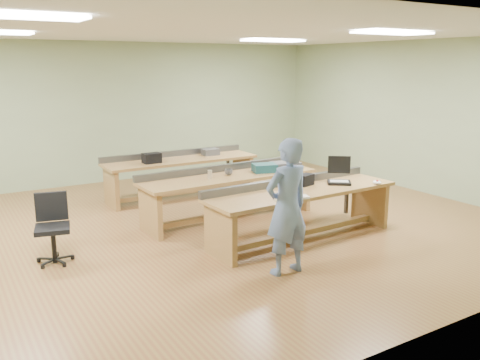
# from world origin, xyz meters

# --- Properties ---
(floor) EXTENTS (10.00, 10.00, 0.00)m
(floor) POSITION_xyz_m (0.00, 0.00, 0.00)
(floor) COLOR brown
(floor) RESTS_ON ground
(ceiling) EXTENTS (10.00, 10.00, 0.00)m
(ceiling) POSITION_xyz_m (0.00, 0.00, 3.00)
(ceiling) COLOR silver
(ceiling) RESTS_ON wall_back
(wall_back) EXTENTS (10.00, 0.04, 3.00)m
(wall_back) POSITION_xyz_m (0.00, 4.00, 1.50)
(wall_back) COLOR gray
(wall_back) RESTS_ON floor
(wall_front) EXTENTS (10.00, 0.04, 3.00)m
(wall_front) POSITION_xyz_m (0.00, -4.00, 1.50)
(wall_front) COLOR gray
(wall_front) RESTS_ON floor
(wall_right) EXTENTS (0.04, 8.00, 3.00)m
(wall_right) POSITION_xyz_m (5.00, 0.00, 1.50)
(wall_right) COLOR gray
(wall_right) RESTS_ON floor
(fluor_panels) EXTENTS (6.20, 3.50, 0.03)m
(fluor_panels) POSITION_xyz_m (0.00, 0.00, 2.97)
(fluor_panels) COLOR white
(fluor_panels) RESTS_ON ceiling
(workbench_front) EXTENTS (3.07, 0.93, 0.86)m
(workbench_front) POSITION_xyz_m (1.16, -1.19, 0.56)
(workbench_front) COLOR #AF7F49
(workbench_front) RESTS_ON floor
(workbench_mid) EXTENTS (3.05, 0.91, 0.86)m
(workbench_mid) POSITION_xyz_m (0.73, 0.21, 0.56)
(workbench_mid) COLOR #AF7F49
(workbench_mid) RESTS_ON floor
(workbench_back) EXTENTS (2.97, 0.80, 0.86)m
(workbench_back) POSITION_xyz_m (0.68, 1.96, 0.56)
(workbench_back) COLOR #AF7F49
(workbench_back) RESTS_ON floor
(person) EXTENTS (0.63, 0.43, 1.69)m
(person) POSITION_xyz_m (0.22, -2.10, 0.84)
(person) COLOR slate
(person) RESTS_ON floor
(laptop_base) EXTENTS (0.44, 0.43, 0.04)m
(laptop_base) POSITION_xyz_m (1.87, -1.21, 0.77)
(laptop_base) COLOR black
(laptop_base) RESTS_ON workbench_front
(laptop_screen) EXTENTS (0.28, 0.22, 0.27)m
(laptop_screen) POSITION_xyz_m (1.95, -1.10, 1.02)
(laptop_screen) COLOR black
(laptop_screen) RESTS_ON laptop_base
(keyboard) EXTENTS (0.51, 0.29, 0.03)m
(keyboard) POSITION_xyz_m (0.71, -1.54, 0.76)
(keyboard) COLOR beige
(keyboard) RESTS_ON workbench_front
(trackball_mouse) EXTENTS (0.16, 0.17, 0.06)m
(trackball_mouse) POSITION_xyz_m (2.33, -1.54, 0.78)
(trackball_mouse) COLOR white
(trackball_mouse) RESTS_ON workbench_front
(camera_bag) EXTENTS (0.28, 0.22, 0.17)m
(camera_bag) POSITION_xyz_m (1.36, -1.02, 0.83)
(camera_bag) COLOR black
(camera_bag) RESTS_ON workbench_front
(task_chair) EXTENTS (0.58, 0.58, 0.90)m
(task_chair) POSITION_xyz_m (-2.15, -0.24, 0.33)
(task_chair) COLOR black
(task_chair) RESTS_ON floor
(parts_bin_teal) EXTENTS (0.45, 0.39, 0.14)m
(parts_bin_teal) POSITION_xyz_m (1.38, 0.11, 0.82)
(parts_bin_teal) COLOR #154047
(parts_bin_teal) RESTS_ON workbench_mid
(parts_bin_grey) EXTENTS (0.53, 0.39, 0.13)m
(parts_bin_grey) POSITION_xyz_m (1.80, 0.08, 0.82)
(parts_bin_grey) COLOR #3D3D40
(parts_bin_grey) RESTS_ON workbench_mid
(mug) EXTENTS (0.13, 0.13, 0.10)m
(mug) POSITION_xyz_m (0.74, 0.21, 0.80)
(mug) COLOR #3D3D40
(mug) RESTS_ON workbench_mid
(drinks_can) EXTENTS (0.09, 0.09, 0.13)m
(drinks_can) POSITION_xyz_m (0.36, 0.14, 0.82)
(drinks_can) COLOR silver
(drinks_can) RESTS_ON workbench_mid
(storage_box_back) EXTENTS (0.32, 0.23, 0.18)m
(storage_box_back) POSITION_xyz_m (0.05, 1.84, 0.84)
(storage_box_back) COLOR black
(storage_box_back) RESTS_ON workbench_back
(tray_back) EXTENTS (0.32, 0.24, 0.13)m
(tray_back) POSITION_xyz_m (1.37, 2.01, 0.81)
(tray_back) COLOR #3D3D40
(tray_back) RESTS_ON workbench_back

